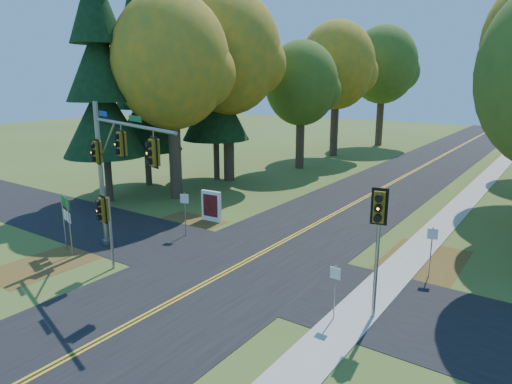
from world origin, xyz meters
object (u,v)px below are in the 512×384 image
Objects in this scene: info_kiosk at (211,206)px; east_signal_pole at (378,221)px; traffic_mast at (114,161)px; route_sign_cluster at (66,213)px.

east_signal_pole is at bearing -28.83° from info_kiosk.
traffic_mast is at bearing 173.58° from east_signal_pole.
traffic_mast is 2.67× the size of route_sign_cluster.
east_signal_pole is (12.19, 1.22, -1.03)m from traffic_mast.
route_sign_cluster is at bearing -110.68° from info_kiosk.
route_sign_cluster is at bearing -140.56° from traffic_mast.
traffic_mast reaches higher than east_signal_pole.
route_sign_cluster is at bearing 176.76° from east_signal_pole.
east_signal_pole reaches higher than info_kiosk.
east_signal_pole is 1.67× the size of route_sign_cluster.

